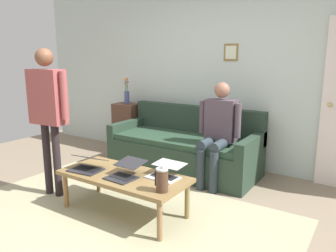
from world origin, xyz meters
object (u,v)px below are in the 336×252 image
object	(u,v)px
person_standing	(48,104)
coffee_table	(124,178)
laptop_center	(165,173)
couch	(185,149)
person_seated	(218,128)
french_press	(162,180)
laptop_right	(87,166)
laptop_left	(125,172)
side_shelf	(128,128)
flower_vase	(127,95)

from	to	relation	value
person_standing	coffee_table	bearing A→B (deg)	-174.37
coffee_table	laptop_center	distance (m)	0.44
couch	person_seated	size ratio (longest dim) A/B	1.61
french_press	laptop_right	bearing A→B (deg)	-2.55
coffee_table	person_seated	bearing A→B (deg)	-110.61
laptop_left	person_standing	bearing A→B (deg)	2.39
laptop_left	french_press	distance (m)	0.52
laptop_center	french_press	xyz separation A→B (m)	(-0.17, 0.32, 0.06)
laptop_center	side_shelf	distance (m)	2.40
laptop_right	person_seated	world-z (taller)	person_seated
side_shelf	person_standing	bearing A→B (deg)	102.79
laptop_left	flower_vase	distance (m)	2.38
coffee_table	laptop_center	xyz separation A→B (m)	(-0.39, -0.17, 0.09)
coffee_table	flower_vase	xyz separation A→B (m)	(1.41, -1.75, 0.59)
coffee_table	french_press	xyz separation A→B (m)	(-0.57, 0.15, 0.15)
laptop_left	person_seated	bearing A→B (deg)	-107.44
coffee_table	person_standing	bearing A→B (deg)	5.63
french_press	person_seated	distance (m)	1.41
laptop_left	side_shelf	xyz separation A→B (m)	(1.47, -1.80, -0.06)
laptop_center	coffee_table	bearing A→B (deg)	23.58
couch	coffee_table	xyz separation A→B (m)	(-0.13, 1.47, 0.07)
coffee_table	couch	bearing A→B (deg)	-84.87
person_seated	coffee_table	bearing A→B (deg)	69.39
flower_vase	person_seated	distance (m)	1.96
coffee_table	french_press	world-z (taller)	french_press
flower_vase	laptop_left	bearing A→B (deg)	129.15
coffee_table	laptop_right	world-z (taller)	laptop_right
laptop_left	person_standing	world-z (taller)	person_standing
flower_vase	person_seated	bearing A→B (deg)	164.83
laptop_left	side_shelf	world-z (taller)	side_shelf
laptop_center	flower_vase	distance (m)	2.45
person_standing	laptop_left	bearing A→B (deg)	-177.61
french_press	flower_vase	size ratio (longest dim) A/B	0.56
laptop_center	person_seated	size ratio (longest dim) A/B	0.26
coffee_table	person_seated	world-z (taller)	person_seated
french_press	flower_vase	world-z (taller)	flower_vase
laptop_center	flower_vase	size ratio (longest dim) A/B	0.76
flower_vase	side_shelf	bearing A→B (deg)	-114.74
laptop_left	person_standing	size ratio (longest dim) A/B	0.23
french_press	person_standing	bearing A→B (deg)	-1.85
flower_vase	laptop_center	bearing A→B (deg)	138.78
couch	side_shelf	distance (m)	1.31
couch	laptop_left	size ratio (longest dim) A/B	5.30
laptop_center	couch	bearing A→B (deg)	-67.95
couch	person_seated	world-z (taller)	person_seated
side_shelf	person_standing	world-z (taller)	person_standing
side_shelf	flower_vase	size ratio (longest dim) A/B	1.90
flower_vase	laptop_right	bearing A→B (deg)	118.36
coffee_table	flower_vase	bearing A→B (deg)	-51.18
laptop_left	laptop_right	size ratio (longest dim) A/B	1.08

